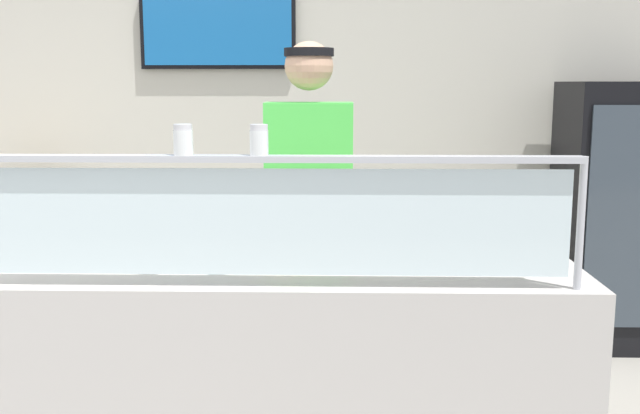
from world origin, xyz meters
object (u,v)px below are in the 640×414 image
at_px(pizza_server, 280,249).
at_px(drink_fridge, 621,215).
at_px(pizza_tray, 281,253).
at_px(worker_figure, 310,215).
at_px(parmesan_shaker, 183,142).
at_px(pepper_flake_shaker, 259,142).
at_px(pizza_box_stack, 8,190).

bearing_deg(pizza_server, drink_fridge, 42.08).
bearing_deg(pizza_tray, drink_fridge, 43.29).
xyz_separation_m(worker_figure, drink_fridge, (1.83, 1.22, -0.21)).
bearing_deg(pizza_server, parmesan_shaker, -126.85).
bearing_deg(pepper_flake_shaker, drink_fridge, 48.42).
bearing_deg(parmesan_shaker, pizza_box_stack, 125.54).
bearing_deg(drink_fridge, parmesan_shaker, -134.79).
bearing_deg(pizza_tray, pizza_box_stack, 135.65).
height_order(parmesan_shaker, worker_figure, worker_figure).
distance_m(pizza_server, parmesan_shaker, 0.62).
xyz_separation_m(pizza_server, pizza_box_stack, (-1.80, 1.78, -0.05)).
xyz_separation_m(pepper_flake_shaker, pizza_box_stack, (-1.77, 2.15, -0.46)).
xyz_separation_m(pizza_tray, parmesan_shaker, (-0.26, -0.39, 0.44)).
bearing_deg(drink_fridge, pizza_tray, -136.71).
relative_size(pizza_tray, worker_figure, 0.23).
relative_size(pizza_tray, pepper_flake_shaker, 4.28).
height_order(worker_figure, pizza_box_stack, worker_figure).
xyz_separation_m(parmesan_shaker, pepper_flake_shaker, (0.23, 0.00, -0.00)).
distance_m(pepper_flake_shaker, pizza_box_stack, 2.83).
bearing_deg(worker_figure, pizza_box_stack, 148.05).
height_order(pizza_server, pizza_box_stack, pizza_box_stack).
height_order(pizza_tray, worker_figure, worker_figure).
height_order(pizza_server, drink_fridge, drink_fridge).
bearing_deg(pepper_flake_shaker, worker_figure, 83.18).
bearing_deg(pizza_server, pepper_flake_shaker, -96.32).
height_order(worker_figure, drink_fridge, worker_figure).
xyz_separation_m(pizza_server, drink_fridge, (1.92, 1.83, -0.19)).
bearing_deg(drink_fridge, worker_figure, -146.34).
xyz_separation_m(pizza_tray, pizza_box_stack, (-1.80, 1.76, -0.03)).
bearing_deg(worker_figure, parmesan_shaker, -109.65).
distance_m(pizza_server, pizza_box_stack, 2.54).
distance_m(pizza_tray, drink_fridge, 2.64).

